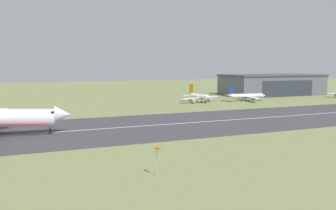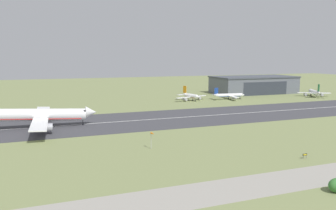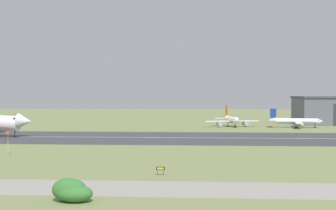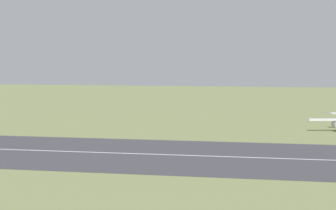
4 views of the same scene
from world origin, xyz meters
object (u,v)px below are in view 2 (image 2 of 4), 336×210
Objects in this scene: airplane_landing at (38,115)px; airplane_parked_east at (191,96)px; airplane_parked_centre at (229,95)px; windsock_pole at (152,135)px; runway_sign at (305,155)px; airplane_parked_west at (314,92)px.

airplane_parked_east is (91.99, 55.06, -2.23)m from airplane_landing.
airplane_parked_centre is 4.23× the size of windsock_pole.
airplane_landing is at bearing 135.77° from runway_sign.
windsock_pole is at bearing -53.47° from airplane_landing.
runway_sign is (71.34, -69.45, -4.09)m from airplane_landing.
airplane_parked_centre reaches higher than windsock_pole.
windsock_pole is (-85.12, -97.26, 2.03)m from airplane_parked_centre.
windsock_pole is (33.82, -45.66, -0.41)m from airplane_landing.
airplane_parked_west is 4.55× the size of windsock_pole.
airplane_landing is at bearing -156.55° from airplane_parked_centre.
windsock_pole is 44.58m from runway_sign.
airplane_landing reaches higher than airplane_parked_east.
airplane_landing is 2.28× the size of airplane_parked_east.
airplane_parked_centre is 129.26m from windsock_pole.
runway_sign is at bearing -32.38° from windsock_pole.
airplane_parked_west is 16.46× the size of runway_sign.
airplane_landing is at bearing -166.33° from airplane_parked_west.
windsock_pole is (-151.71, -90.79, 1.83)m from airplane_parked_west.
airplane_parked_east is (-26.95, 3.45, 0.20)m from airplane_parked_centre.
airplane_parked_east is at bearing 173.94° from airplane_parked_west.
runway_sign is at bearing -44.23° from airplane_landing.
airplane_parked_centre is 130.08m from runway_sign.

